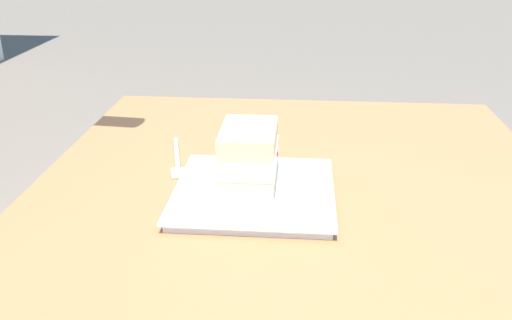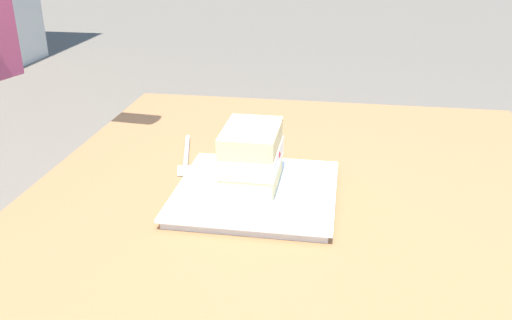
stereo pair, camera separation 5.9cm
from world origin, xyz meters
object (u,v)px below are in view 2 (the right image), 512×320
dessert_fork (186,157)px  patio_table (289,313)px  dessert_plate (256,193)px  cake_slice (251,156)px

dessert_fork → patio_table: bearing=41.5°
patio_table → dessert_fork: size_ratio=7.24×
dessert_plate → cake_slice: cake_slice is taller
dessert_plate → dessert_fork: bearing=-130.9°
cake_slice → patio_table: bearing=30.8°
patio_table → cake_slice: bearing=-149.2°
patio_table → cake_slice: 0.23m
patio_table → dessert_plate: bearing=-149.9°
patio_table → cake_slice: (-0.12, -0.07, 0.18)m
cake_slice → dessert_fork: bearing=-129.8°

